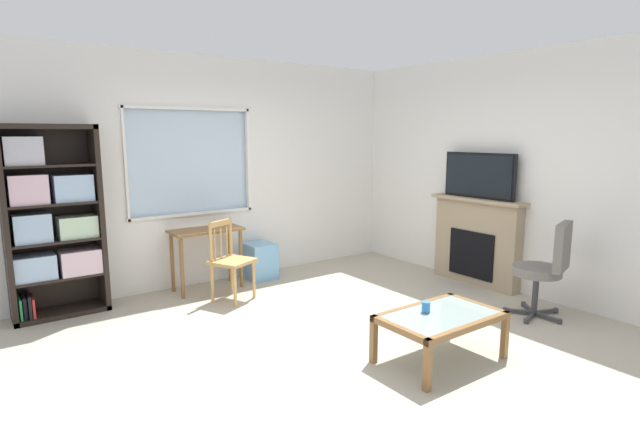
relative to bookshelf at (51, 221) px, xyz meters
name	(u,v)px	position (x,y,z in m)	size (l,w,h in m)	color
ground	(332,337)	(1.95, -2.13, -1.00)	(6.13, 5.74, 0.02)	#B2A893
wall_back_with_window	(221,172)	(1.99, 0.24, 0.39)	(5.13, 0.15, 2.78)	white
wall_right	(508,173)	(4.57, -2.13, 0.40)	(0.12, 4.94, 2.78)	white
bookshelf	(51,221)	(0.00, 0.00, 0.00)	(0.90, 0.38, 1.95)	black
desk_under_window	(206,241)	(1.60, -0.11, -0.39)	(0.84, 0.41, 0.74)	brown
wooden_chair	(230,260)	(1.66, -0.63, -0.52)	(0.55, 0.54, 0.90)	tan
plastic_drawer_unit	(259,261)	(2.34, -0.06, -0.76)	(0.35, 0.40, 0.46)	#72ADDB
fireplace	(476,241)	(4.42, -1.86, -0.45)	(0.26, 1.26, 1.08)	tan
tv	(479,176)	(4.40, -1.86, 0.37)	(0.06, 0.98, 0.55)	black
office_chair	(546,265)	(3.99, -3.02, -0.43)	(0.58, 0.56, 1.00)	slate
coffee_table	(441,320)	(2.37, -3.05, -0.64)	(1.00, 0.63, 0.40)	#8C9E99
sippy_cup	(426,307)	(2.30, -2.95, -0.54)	(0.07, 0.07, 0.09)	#337FD6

